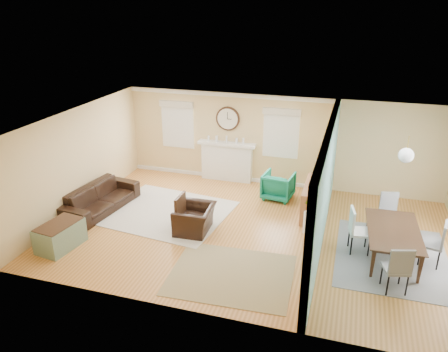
{
  "coord_description": "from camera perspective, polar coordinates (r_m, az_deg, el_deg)",
  "views": [
    {
      "loc": [
        1.94,
        -8.7,
        5.03
      ],
      "look_at": [
        -0.8,
        0.3,
        1.2
      ],
      "focal_mm": 35.0,
      "sensor_mm": 36.0,
      "label": 1
    }
  ],
  "objects": [
    {
      "name": "wall_clock",
      "position": [
        12.57,
        0.5,
        7.5
      ],
      "size": [
        0.7,
        0.07,
        0.7
      ],
      "color": "#432D1C",
      "rests_on": "wall_back"
    },
    {
      "name": "dining_chair_e",
      "position": [
        9.75,
        25.59,
        -7.47
      ],
      "size": [
        0.51,
        0.51,
        0.96
      ],
      "color": "gray",
      "rests_on": "floor"
    },
    {
      "name": "potted_plant",
      "position": [
        10.08,
        11.44,
        -3.69
      ],
      "size": [
        0.37,
        0.41,
        0.42
      ],
      "primitive_type": "imported",
      "rotation": [
        0.0,
        0.0,
        1.69
      ],
      "color": "#337F33",
      "rests_on": "garden_stool"
    },
    {
      "name": "trunk",
      "position": [
        10.14,
        -20.62,
        -7.29
      ],
      "size": [
        0.74,
        1.07,
        0.57
      ],
      "color": "gray",
      "rests_on": "floor"
    },
    {
      "name": "rug_cream",
      "position": [
        11.19,
        -7.46,
        -4.72
      ],
      "size": [
        3.24,
        2.89,
        0.02
      ],
      "primitive_type": "cube",
      "rotation": [
        0.0,
        0.0,
        -0.12
      ],
      "color": "beige",
      "rests_on": "floor"
    },
    {
      "name": "fireplace",
      "position": [
        12.86,
        0.37,
        2.0
      ],
      "size": [
        1.7,
        0.3,
        1.17
      ],
      "color": "white",
      "rests_on": "ground"
    },
    {
      "name": "garden_stool",
      "position": [
        10.28,
        11.25,
        -6.0
      ],
      "size": [
        0.34,
        0.34,
        0.5
      ],
      "primitive_type": "cylinder",
      "color": "white",
      "rests_on": "floor"
    },
    {
      "name": "window_left",
      "position": [
        13.12,
        -6.08,
        7.13
      ],
      "size": [
        1.05,
        0.13,
        1.42
      ],
      "color": "white",
      "rests_on": "wall_back"
    },
    {
      "name": "pendant",
      "position": [
        9.21,
        22.69,
        2.5
      ],
      "size": [
        0.3,
        0.3,
        0.55
      ],
      "color": "gold",
      "rests_on": "ceiling"
    },
    {
      "name": "credenza",
      "position": [
        11.08,
        11.66,
        -3.03
      ],
      "size": [
        0.51,
        1.51,
        0.8
      ],
      "color": "#91623F",
      "rests_on": "floor"
    },
    {
      "name": "dining_chair_n",
      "position": [
        10.71,
        20.87,
        -4.21
      ],
      "size": [
        0.49,
        0.49,
        0.92
      ],
      "color": "gray",
      "rests_on": "floor"
    },
    {
      "name": "dining_chair_w",
      "position": [
        9.64,
        17.41,
        -6.4
      ],
      "size": [
        0.51,
        0.51,
        0.99
      ],
      "color": "white",
      "rests_on": "floor"
    },
    {
      "name": "eames_chair",
      "position": [
        10.14,
        -3.83,
        -5.63
      ],
      "size": [
        0.88,
        1.0,
        0.62
      ],
      "primitive_type": "imported",
      "rotation": [
        0.0,
        0.0,
        -1.52
      ],
      "color": "black",
      "rests_on": "floor"
    },
    {
      "name": "floor",
      "position": [
        10.23,
        3.83,
        -7.34
      ],
      "size": [
        9.0,
        9.0,
        0.0
      ],
      "primitive_type": "plane",
      "color": "#AC682A",
      "rests_on": "ground"
    },
    {
      "name": "green_chair",
      "position": [
        11.83,
        7.11,
        -1.27
      ],
      "size": [
        0.86,
        0.88,
        0.72
      ],
      "primitive_type": "imported",
      "rotation": [
        0.0,
        0.0,
        3.02
      ],
      "color": "#0D6D4D",
      "rests_on": "floor"
    },
    {
      "name": "rug_jute",
      "position": [
        8.78,
        0.96,
        -12.75
      ],
      "size": [
        2.47,
        2.06,
        0.01
      ],
      "primitive_type": "cube",
      "rotation": [
        0.0,
        0.0,
        0.05
      ],
      "color": "#9A875D",
      "rests_on": "floor"
    },
    {
      "name": "ceiling",
      "position": [
        9.24,
        4.24,
        6.85
      ],
      "size": [
        9.0,
        6.0,
        0.02
      ],
      "primitive_type": "cube",
      "color": "white",
      "rests_on": "wall_back"
    },
    {
      "name": "wall_left",
      "position": [
        11.45,
        -18.48,
        1.96
      ],
      "size": [
        0.02,
        6.0,
        2.6
      ],
      "primitive_type": "cube",
      "color": "#E3BC7C",
      "rests_on": "ground"
    },
    {
      "name": "sofa",
      "position": [
        11.53,
        -15.85,
        -2.82
      ],
      "size": [
        1.16,
        2.33,
        0.65
      ],
      "primitive_type": "imported",
      "rotation": [
        0.0,
        0.0,
        1.44
      ],
      "color": "black",
      "rests_on": "floor"
    },
    {
      "name": "dining_table",
      "position": [
        9.78,
        21.26,
        -8.25
      ],
      "size": [
        1.12,
        1.91,
        0.65
      ],
      "primitive_type": "imported",
      "rotation": [
        0.0,
        0.0,
        1.62
      ],
      "color": "#432D1C",
      "rests_on": "floor"
    },
    {
      "name": "wall_back",
      "position": [
        12.43,
        7.2,
        4.51
      ],
      "size": [
        9.0,
        0.02,
        2.6
      ],
      "primitive_type": "cube",
      "color": "#E3BC7C",
      "rests_on": "ground"
    },
    {
      "name": "dining_chair_s",
      "position": [
        8.65,
        21.63,
        -10.62
      ],
      "size": [
        0.53,
        0.53,
        0.97
      ],
      "color": "gray",
      "rests_on": "floor"
    },
    {
      "name": "wall_front",
      "position": [
        7.08,
        -1.62,
        -9.63
      ],
      "size": [
        9.0,
        0.02,
        2.6
      ],
      "primitive_type": "cube",
      "color": "#E3BC7C",
      "rests_on": "ground"
    },
    {
      "name": "partition",
      "position": [
        9.71,
        13.13,
        -0.68
      ],
      "size": [
        0.17,
        6.0,
        2.6
      ],
      "color": "#E3BC7C",
      "rests_on": "ground"
    },
    {
      "name": "tv",
      "position": [
        10.81,
        11.85,
        0.43
      ],
      "size": [
        0.27,
        1.11,
        0.63
      ],
      "primitive_type": "imported",
      "rotation": [
        0.0,
        0.0,
        1.69
      ],
      "color": "black",
      "rests_on": "credenza"
    },
    {
      "name": "rug_grey",
      "position": [
        9.94,
        21.0,
        -9.85
      ],
      "size": [
        2.24,
        2.8,
        0.01
      ],
      "primitive_type": "cube",
      "color": "gray",
      "rests_on": "floor"
    },
    {
      "name": "window_right",
      "position": [
        12.27,
        7.47,
        6.02
      ],
      "size": [
        1.05,
        0.13,
        1.42
      ],
      "color": "white",
      "rests_on": "wall_back"
    }
  ]
}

